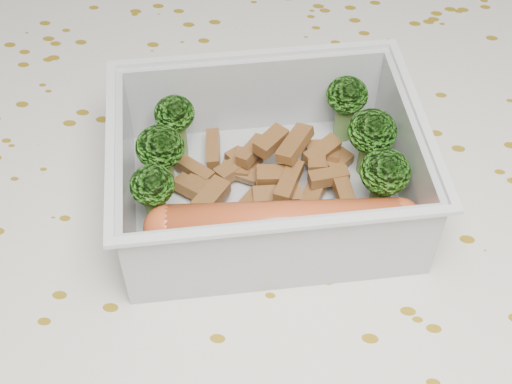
# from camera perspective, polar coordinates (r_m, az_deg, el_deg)

# --- Properties ---
(dining_table) EXTENTS (1.40, 0.90, 0.75)m
(dining_table) POSITION_cam_1_polar(r_m,az_deg,el_deg) (0.54, -0.28, -7.69)
(dining_table) COLOR brown
(dining_table) RESTS_ON ground
(tablecloth) EXTENTS (1.46, 0.96, 0.19)m
(tablecloth) POSITION_cam_1_polar(r_m,az_deg,el_deg) (0.50, -0.31, -4.55)
(tablecloth) COLOR silver
(tablecloth) RESTS_ON dining_table
(lunch_container) EXTENTS (0.22, 0.19, 0.07)m
(lunch_container) POSITION_cam_1_polar(r_m,az_deg,el_deg) (0.46, 0.93, 1.12)
(lunch_container) COLOR silver
(lunch_container) RESTS_ON tablecloth
(broccoli_florets) EXTENTS (0.17, 0.12, 0.05)m
(broccoli_florets) POSITION_cam_1_polar(r_m,az_deg,el_deg) (0.46, 1.58, 3.78)
(broccoli_florets) COLOR #608C3F
(broccoli_florets) RESTS_ON lunch_container
(meat_pile) EXTENTS (0.12, 0.08, 0.03)m
(meat_pile) POSITION_cam_1_polar(r_m,az_deg,el_deg) (0.47, 0.89, 1.56)
(meat_pile) COLOR brown
(meat_pile) RESTS_ON lunch_container
(sausage) EXTENTS (0.17, 0.05, 0.03)m
(sausage) POSITION_cam_1_polar(r_m,az_deg,el_deg) (0.43, 2.21, -2.59)
(sausage) COLOR #C04D24
(sausage) RESTS_ON lunch_container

